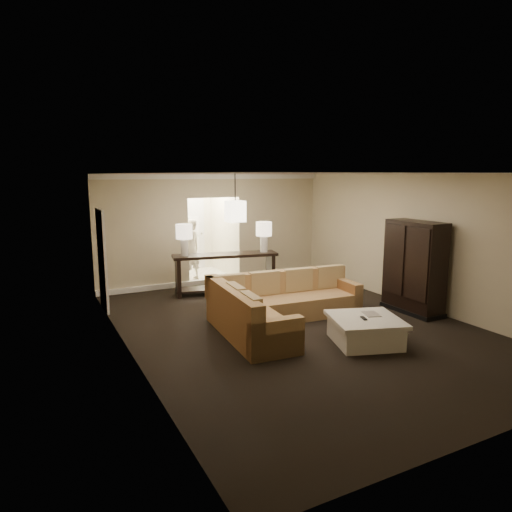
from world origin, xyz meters
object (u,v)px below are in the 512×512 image
armoire (414,269)px  person (191,246)px  drink_table (305,289)px  sectional_sofa (277,306)px  coffee_table (365,330)px  console_table (225,270)px

armoire → person: size_ratio=1.04×
person → drink_table: bearing=89.2°
person → sectional_sofa: bearing=69.2°
coffee_table → person: person is taller
coffee_table → console_table: 4.17m
drink_table → sectional_sofa: bearing=-143.8°
coffee_table → armoire: armoire is taller
armoire → person: bearing=122.4°
armoire → coffee_table: bearing=-155.0°
person → coffee_table: bearing=76.6°
drink_table → console_table: bearing=124.3°
console_table → drink_table: console_table is taller
sectional_sofa → drink_table: (1.21, 0.89, -0.00)m
coffee_table → person: bearing=100.1°
sectional_sofa → armoire: 2.97m
sectional_sofa → coffee_table: sectional_sofa is taller
sectional_sofa → coffee_table: 1.73m
coffee_table → drink_table: 2.43m
sectional_sofa → console_table: bearing=92.8°
sectional_sofa → coffee_table: bearing=-56.9°
console_table → person: (-0.26, 1.70, 0.34)m
sectional_sofa → armoire: armoire is taller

